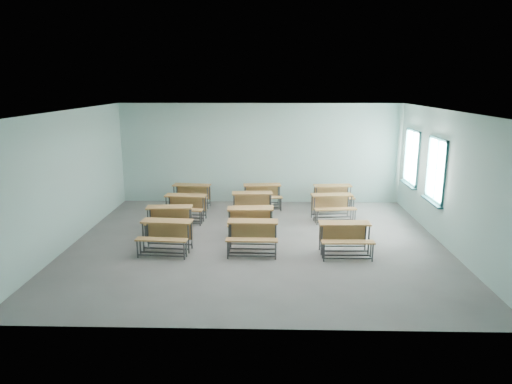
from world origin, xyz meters
TOP-DOWN VIEW (x-y plane):
  - room at (0.08, 0.03)m, footprint 9.04×8.04m
  - desk_unit_r0c0 at (-2.09, -0.63)m, footprint 1.22×0.87m
  - desk_unit_r0c1 at (-0.09, -0.60)m, footprint 1.17×0.80m
  - desk_unit_r0c2 at (2.01, -0.68)m, footprint 1.18×0.81m
  - desk_unit_r1c0 at (-2.28, 0.59)m, footprint 1.21×0.86m
  - desk_unit_r1c1 at (-0.19, 0.51)m, footprint 1.20×0.84m
  - desk_unit_r2c0 at (-2.09, 1.83)m, footprint 1.23×0.88m
  - desk_unit_r2c1 at (-0.19, 2.18)m, footprint 1.22×0.87m
  - desk_unit_r2c2 at (2.09, 2.01)m, footprint 1.24×0.91m
  - desk_unit_r3c0 at (-2.14, 3.18)m, footprint 1.24×0.90m
  - desk_unit_r3c1 at (0.08, 3.26)m, footprint 1.23×0.89m
  - desk_unit_r3c2 at (2.28, 3.22)m, footprint 1.23×0.88m

SIDE VIEW (x-z plane):
  - desk_unit_r0c0 at x=-2.09m, z-range 0.13..0.85m
  - desk_unit_r0c1 at x=-0.09m, z-range 0.13..0.85m
  - desk_unit_r0c2 at x=2.01m, z-range 0.13..0.85m
  - desk_unit_r1c0 at x=-2.28m, z-range 0.13..0.85m
  - desk_unit_r1c1 at x=-0.19m, z-range 0.13..0.85m
  - desk_unit_r2c0 at x=-2.09m, z-range 0.13..0.85m
  - desk_unit_r2c1 at x=-0.19m, z-range 0.13..0.85m
  - desk_unit_r2c2 at x=2.09m, z-range 0.13..0.85m
  - desk_unit_r3c0 at x=-2.14m, z-range 0.13..0.85m
  - desk_unit_r3c1 at x=0.08m, z-range 0.13..0.85m
  - desk_unit_r3c2 at x=2.28m, z-range 0.13..0.85m
  - room at x=0.08m, z-range -0.02..3.22m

